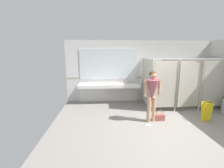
{
  "coord_description": "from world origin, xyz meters",
  "views": [
    {
      "loc": [
        -1.78,
        -4.1,
        2.1
      ],
      "look_at": [
        -1.47,
        0.67,
        1.14
      ],
      "focal_mm": 24.32,
      "sensor_mm": 36.0,
      "label": 1
    }
  ],
  "objects_px": {
    "person_standing": "(152,90)",
    "handbag": "(159,117)",
    "paper_cup": "(126,83)",
    "wet_floor_sign": "(207,111)",
    "soap_dispenser": "(121,81)"
  },
  "relations": [
    {
      "from": "handbag",
      "to": "paper_cup",
      "type": "xyz_separation_m",
      "value": [
        -0.81,
        1.78,
        0.78
      ]
    },
    {
      "from": "handbag",
      "to": "soap_dispenser",
      "type": "height_order",
      "value": "soap_dispenser"
    },
    {
      "from": "soap_dispenser",
      "to": "paper_cup",
      "type": "height_order",
      "value": "soap_dispenser"
    },
    {
      "from": "person_standing",
      "to": "wet_floor_sign",
      "type": "distance_m",
      "value": 1.87
    },
    {
      "from": "soap_dispenser",
      "to": "wet_floor_sign",
      "type": "relative_size",
      "value": 0.34
    },
    {
      "from": "person_standing",
      "to": "wet_floor_sign",
      "type": "bearing_deg",
      "value": -3.15
    },
    {
      "from": "person_standing",
      "to": "handbag",
      "type": "relative_size",
      "value": 4.54
    },
    {
      "from": "person_standing",
      "to": "handbag",
      "type": "distance_m",
      "value": 0.94
    },
    {
      "from": "person_standing",
      "to": "paper_cup",
      "type": "height_order",
      "value": "person_standing"
    },
    {
      "from": "wet_floor_sign",
      "to": "paper_cup",
      "type": "bearing_deg",
      "value": 139.2
    },
    {
      "from": "handbag",
      "to": "wet_floor_sign",
      "type": "height_order",
      "value": "wet_floor_sign"
    },
    {
      "from": "soap_dispenser",
      "to": "wet_floor_sign",
      "type": "bearing_deg",
      "value": -42.34
    },
    {
      "from": "paper_cup",
      "to": "handbag",
      "type": "bearing_deg",
      "value": -65.56
    },
    {
      "from": "person_standing",
      "to": "soap_dispenser",
      "type": "relative_size",
      "value": 7.54
    },
    {
      "from": "handbag",
      "to": "wet_floor_sign",
      "type": "relative_size",
      "value": 0.56
    }
  ]
}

